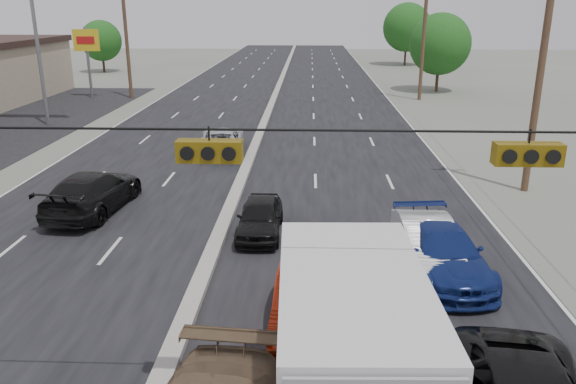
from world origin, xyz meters
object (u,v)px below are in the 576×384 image
queue_car_a (260,217)px  queue_car_d (441,251)px  utility_pole_left_c (126,38)px  tree_left_far (101,41)px  utility_pole_right_c (424,38)px  tree_right_mid (440,44)px  box_truck (347,343)px  oncoming_near (93,192)px  queue_car_b (427,245)px  tree_right_far (407,27)px  pole_sign_far (87,46)px  red_sedan (304,300)px  oncoming_far (222,141)px  utility_pole_right_b (541,72)px

queue_car_a → queue_car_d: size_ratio=0.73×
utility_pole_left_c → tree_left_far: (-9.50, 20.00, -1.39)m
utility_pole_right_c → tree_right_mid: utility_pole_right_c is taller
box_truck → oncoming_near: 14.63m
queue_car_b → oncoming_near: bearing=159.0°
tree_left_far → tree_right_mid: 39.93m
tree_right_far → box_truck: (-12.18, -69.69, -3.19)m
pole_sign_far → queue_car_a: pole_sign_far is taller
tree_left_far → oncoming_near: 51.18m
tree_right_far → queue_car_a: (-14.60, -60.38, -4.32)m
tree_right_far → red_sedan: (-13.00, -66.17, -4.30)m
queue_car_d → box_truck: bearing=-122.6°
tree_right_mid → oncoming_far: (-16.65, -23.96, -3.64)m
utility_pole_left_c → tree_right_far: bearing=46.5°
utility_pole_right_b → oncoming_far: utility_pole_right_b is taller
utility_pole_right_c → box_truck: 40.76m
utility_pole_left_c → oncoming_near: (7.21, -28.29, -4.32)m
utility_pole_right_b → utility_pole_right_c: size_ratio=1.00×
tree_left_far → box_truck: (25.82, -59.69, -1.95)m
box_truck → tree_right_far: bearing=78.2°
utility_pole_left_c → oncoming_far: size_ratio=1.99×
tree_right_far → utility_pole_right_c: bearing=-96.7°
tree_left_far → queue_car_a: bearing=-65.1°
tree_right_mid → red_sedan: 43.04m
utility_pole_right_c → oncoming_near: size_ratio=1.84×
queue_car_b → queue_car_d: 0.57m
utility_pole_right_b → oncoming_near: 18.60m
utility_pole_right_b → utility_pole_right_c: same height
tree_left_far → red_sedan: size_ratio=1.53×
tree_left_far → oncoming_far: bearing=-62.4°
queue_car_b → oncoming_far: size_ratio=0.90×
utility_pole_left_c → tree_right_far: size_ratio=1.23×
utility_pole_right_c → utility_pole_right_b: bearing=-90.0°
pole_sign_far → queue_car_d: pole_sign_far is taller
red_sedan → tree_right_far: bearing=82.1°
box_truck → tree_right_mid: bearing=74.1°
utility_pole_right_c → tree_right_far: bearing=83.3°
oncoming_near → queue_car_a: bearing=168.1°
utility_pole_right_b → box_truck: size_ratio=1.46×
pole_sign_far → box_truck: bearing=-63.5°
utility_pole_right_b → tree_right_mid: (2.50, 30.00, -0.77)m
utility_pole_left_c → box_truck: size_ratio=1.46×
pole_sign_far → tree_left_far: bearing=106.7°
oncoming_far → queue_car_a: bearing=98.4°
tree_left_far → queue_car_a: size_ratio=1.64×
utility_pole_right_b → tree_left_far: utility_pole_right_b is taller
utility_pole_right_b → red_sedan: bearing=-130.4°
utility_pole_left_c → pole_sign_far: 3.57m
pole_sign_far → oncoming_far: 24.07m
utility_pole_left_c → red_sedan: size_ratio=2.50×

